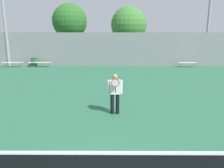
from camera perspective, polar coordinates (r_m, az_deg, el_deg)
tennis_player at (r=8.34m, az=0.77°, el=-1.98°), size 0.58×0.41×1.57m
bench_courtside_near at (r=22.77m, az=-24.58°, el=5.08°), size 1.91×0.40×0.45m
bench_courtside_far at (r=21.81m, az=19.02°, el=5.24°), size 1.63×0.40×0.45m
bench_adjacent_court at (r=21.81m, az=-18.36°, el=5.30°), size 2.11×0.40×0.45m
light_pole_near_left at (r=23.79m, az=-26.66°, el=18.96°), size 0.90×0.60×10.99m
light_pole_far_right at (r=23.42m, az=24.09°, el=16.66°), size 0.90×0.60×8.41m
trash_bin at (r=22.20m, az=-19.68°, el=5.35°), size 0.52×0.52×0.83m
back_fence at (r=21.32m, az=-0.13°, el=9.01°), size 26.18×0.06×3.20m
tree_green_tall at (r=28.23m, az=4.42°, el=15.16°), size 4.44×4.44×6.42m
tree_green_broad at (r=28.63m, az=-11.00°, el=15.76°), size 4.28×4.28×6.76m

